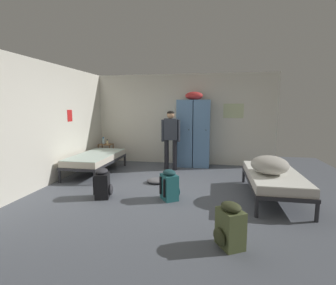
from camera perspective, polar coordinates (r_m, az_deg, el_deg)
The scene contains 14 objects.
ground_plane at distance 5.10m, azimuth -0.55°, elevation -11.05°, with size 8.37×8.37×0.00m, color #565B66.
room_backdrop at distance 6.45m, azimuth -9.60°, elevation 4.65°, with size 5.21×5.29×2.59m.
locker_bank at distance 7.12m, azimuth 5.75°, elevation 2.39°, with size 0.90×0.55×2.07m.
shelf_unit at distance 7.78m, azimuth -13.73°, elevation -1.96°, with size 0.38×0.30×0.57m.
bed_right at distance 5.05m, azimuth 22.57°, elevation -7.33°, with size 0.90×1.90×0.49m.
bed_left_rear at distance 6.64m, azimuth -15.85°, elevation -3.43°, with size 0.90×1.90×0.49m.
bedding_heap at distance 4.86m, azimuth 21.83°, elevation -4.66°, with size 0.64×0.72×0.31m.
person_traveler at distance 6.62m, azimuth 0.60°, elevation 1.75°, with size 0.49×0.22×1.56m.
water_bottle at distance 7.78m, azimuth -14.28°, elevation 0.35°, with size 0.07×0.07×0.20m.
lotion_bottle at distance 7.67m, azimuth -13.45°, elevation 0.08°, with size 0.06×0.06×0.14m.
backpack_black at distance 4.88m, azimuth -14.39°, elevation -8.98°, with size 0.39×0.37×0.55m.
backpack_teal at distance 4.64m, azimuth 0.40°, elevation -9.60°, with size 0.41×0.41×0.55m.
backpack_olive at distance 3.26m, azimuth 13.66°, elevation -17.76°, with size 0.41×0.40×0.55m.
clothes_pile_grey at distance 5.67m, azimuth -2.53°, elevation -8.53°, with size 0.44×0.36×0.10m.
Camera 1 is at (0.93, -4.72, 1.67)m, focal length 27.18 mm.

